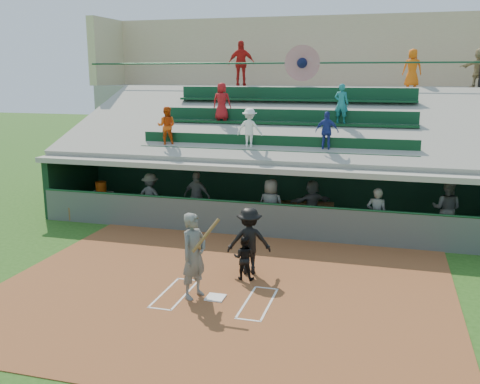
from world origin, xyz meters
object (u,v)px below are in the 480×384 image
(catcher, at_px, (244,258))
(white_table, at_px, (101,202))
(home_plate, at_px, (215,297))
(batter_at_plate, at_px, (194,255))
(water_cooler, at_px, (101,187))

(catcher, height_order, white_table, catcher)
(home_plate, height_order, white_table, white_table)
(batter_at_plate, relative_size, catcher, 1.80)
(catcher, height_order, water_cooler, water_cooler)
(white_table, bearing_deg, water_cooler, 49.54)
(white_table, height_order, water_cooler, water_cooler)
(home_plate, relative_size, catcher, 0.38)
(white_table, bearing_deg, batter_at_plate, -46.36)
(catcher, bearing_deg, batter_at_plate, 57.09)
(home_plate, distance_m, catcher, 1.49)
(batter_at_plate, xyz_separation_m, water_cooler, (-6.20, 6.58, -0.08))
(catcher, bearing_deg, white_table, -38.38)
(water_cooler, bearing_deg, white_table, -130.54)
(catcher, distance_m, white_table, 8.74)
(home_plate, bearing_deg, water_cooler, 135.70)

